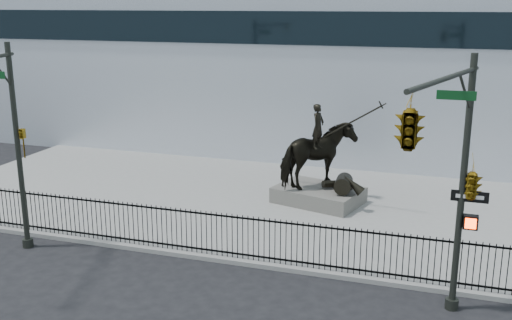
% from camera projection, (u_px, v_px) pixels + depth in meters
% --- Properties ---
extents(ground, '(120.00, 120.00, 0.00)m').
position_uv_depth(ground, '(214.00, 277.00, 18.47)').
color(ground, black).
rests_on(ground, ground).
extents(plaza, '(30.00, 12.00, 0.15)m').
position_uv_depth(plaza, '(277.00, 204.00, 24.88)').
color(plaza, gray).
rests_on(plaza, ground).
extents(building, '(44.00, 14.00, 9.00)m').
position_uv_depth(building, '(337.00, 66.00, 35.71)').
color(building, silver).
rests_on(building, ground).
extents(picket_fence, '(22.10, 0.10, 1.50)m').
position_uv_depth(picket_fence, '(228.00, 235.00, 19.38)').
color(picket_fence, black).
rests_on(picket_fence, plaza).
extents(statue_plinth, '(3.87, 3.14, 0.63)m').
position_uv_depth(statue_plinth, '(318.00, 195.00, 24.81)').
color(statue_plinth, '#5E5A56').
rests_on(statue_plinth, plaza).
extents(equestrian_statue, '(4.19, 3.18, 3.67)m').
position_uv_depth(equestrian_statue, '(321.00, 157.00, 24.36)').
color(equestrian_statue, black).
rests_on(equestrian_statue, statue_plinth).
extents(traffic_signal_left, '(1.52, 4.84, 7.00)m').
position_uv_depth(traffic_signal_left, '(5.00, 139.00, 18.88)').
color(traffic_signal_left, '#242822').
rests_on(traffic_signal_left, ground).
extents(traffic_signal_right, '(2.17, 6.86, 7.00)m').
position_uv_depth(traffic_signal_right, '(443.00, 156.00, 13.45)').
color(traffic_signal_right, '#242822').
rests_on(traffic_signal_right, ground).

